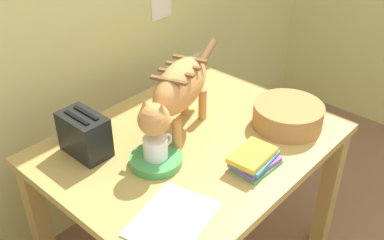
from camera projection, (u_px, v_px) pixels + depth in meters
name	position (u px, v px, depth m)	size (l,w,h in m)	color
dining_table	(192.00, 158.00, 1.89)	(1.16, 0.92, 0.76)	tan
cat	(178.00, 90.00, 1.76)	(0.65, 0.28, 0.32)	#CC8849
saucer_bowl	(156.00, 160.00, 1.70)	(0.20, 0.20, 0.03)	#449A4D
coffee_mug	(156.00, 147.00, 1.67)	(0.14, 0.09, 0.08)	white
magazine	(173.00, 219.00, 1.46)	(0.29, 0.22, 0.01)	beige
book_stack	(254.00, 160.00, 1.68)	(0.20, 0.15, 0.07)	#44975F
wicker_basket	(288.00, 115.00, 1.91)	(0.30, 0.30, 0.10)	#B27C41
toaster	(84.00, 134.00, 1.73)	(0.12, 0.20, 0.18)	black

